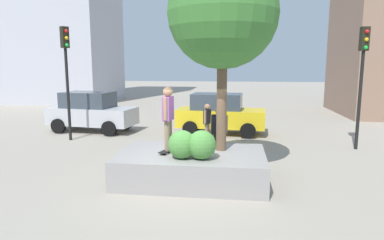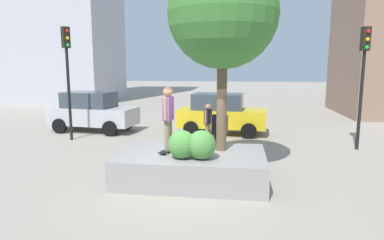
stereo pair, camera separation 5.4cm
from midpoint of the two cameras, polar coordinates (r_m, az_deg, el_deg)
The scene contains 13 objects.
ground_plane at distance 9.11m, azimuth -1.46°, elevation -10.83°, with size 120.00×120.00×0.00m, color #9E9384.
planter_ledge at distance 9.31m, azimuth 0.17°, elevation -7.86°, with size 3.96×2.55×0.78m, color gray.
plaza_tree at distance 9.31m, azimuth 5.46°, elevation 17.57°, with size 2.96×2.96×5.20m.
boxwood_shrub at distance 8.55m, azimuth -1.53°, elevation -4.18°, with size 0.73×0.73×0.73m, color #4C8C3D.
hedge_clump at distance 8.48m, azimuth 1.82°, elevation -4.25°, with size 0.74×0.74×0.74m, color #4C8C3D.
skateboard at distance 9.24m, azimuth -3.84°, elevation -5.14°, with size 0.44×0.83×0.07m.
skateboarder at distance 9.04m, azimuth -3.91°, elevation 1.07°, with size 0.27×0.58×1.72m.
sedan_parked at distance 16.77m, azimuth -16.48°, elevation 1.42°, with size 4.25×2.30×1.89m.
taxi_cab at distance 15.55m, azimuth 5.00°, elevation 1.12°, with size 4.13×2.13×1.86m.
traffic_light_corner at distance 13.83m, azimuth 27.24°, elevation 8.00°, with size 0.31×0.36×4.51m.
traffic_light_median at distance 14.90m, azimuth -20.34°, elevation 8.89°, with size 0.37×0.37×4.69m.
pedestrian_crossing at distance 11.35m, azimuth 4.82°, elevation -1.50°, with size 0.59×0.30×1.77m.
passerby_with_bag at distance 13.91m, azimuth 2.83°, elevation 0.03°, with size 0.31×0.51×1.57m.
Camera 2 is at (1.41, -8.45, 3.12)m, focal length 31.35 mm.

